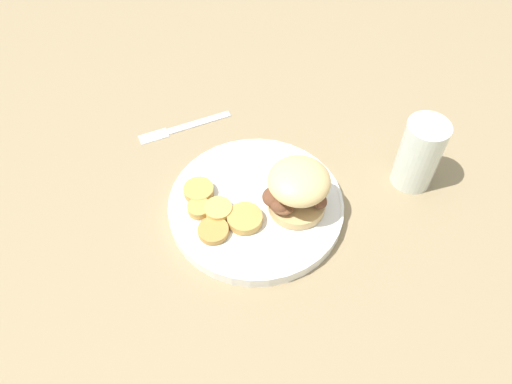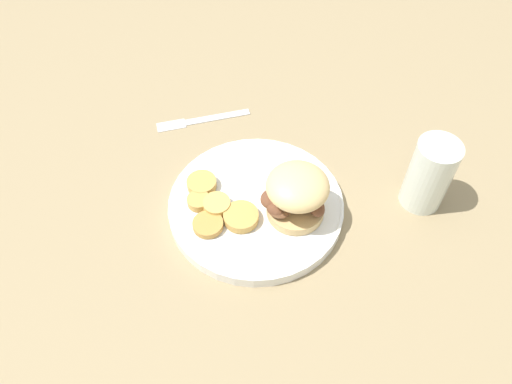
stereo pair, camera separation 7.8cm
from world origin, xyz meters
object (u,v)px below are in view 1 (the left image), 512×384
at_px(drinking_glass, 419,154).
at_px(fork, 184,127).
at_px(sandwich, 297,189).
at_px(dinner_plate, 256,205).

bearing_deg(drinking_glass, fork, 132.25).
bearing_deg(fork, drinking_glass, -47.75).
bearing_deg(drinking_glass, sandwich, 170.41).
bearing_deg(sandwich, drinking_glass, -9.59).
bearing_deg(sandwich, fork, 103.94).
xyz_separation_m(fork, drinking_glass, (0.28, -0.31, 0.06)).
distance_m(dinner_plate, sandwich, 0.09).
height_order(dinner_plate, fork, dinner_plate).
distance_m(sandwich, drinking_glass, 0.22).
bearing_deg(drinking_glass, dinner_plate, 163.53).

